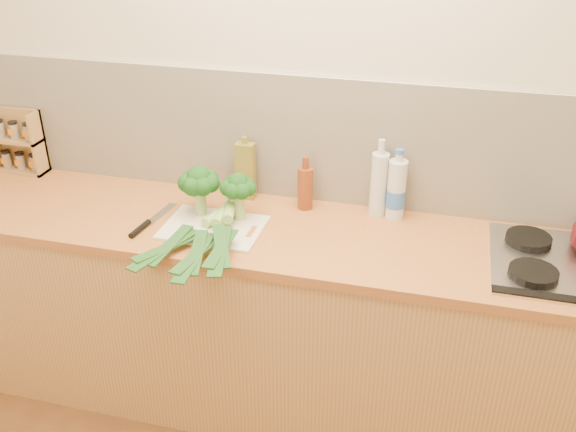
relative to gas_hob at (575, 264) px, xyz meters
name	(u,v)px	position (x,y,z in m)	size (l,w,h in m)	color
room_shell	(315,141)	(-1.02, 0.29, 0.26)	(3.50, 3.50, 3.50)	beige
counter	(297,322)	(-1.02, 0.00, -0.46)	(3.20, 0.62, 0.90)	tan
gas_hob	(575,264)	(0.00, 0.00, 0.00)	(0.58, 0.50, 0.04)	silver
chopping_board	(213,228)	(-1.35, -0.06, -0.01)	(0.39, 0.29, 0.01)	white
broccoli_left	(199,182)	(-1.43, 0.03, 0.14)	(0.17, 0.17, 0.21)	#9ABD6E
broccoli_right	(238,188)	(-1.27, 0.03, 0.13)	(0.14, 0.15, 0.20)	#9ABD6E
leek_front	(202,225)	(-1.38, -0.10, 0.02)	(0.25, 0.61, 0.04)	white
leek_mid	(216,223)	(-1.32, -0.10, 0.04)	(0.11, 0.69, 0.04)	white
leek_back	(227,223)	(-1.27, -0.12, 0.06)	(0.19, 0.60, 0.04)	white
chefs_knife	(145,225)	(-1.62, -0.11, -0.01)	(0.07, 0.32, 0.02)	silver
spice_rack	(19,144)	(-2.42, 0.25, 0.12)	(0.25, 0.10, 0.30)	tan
oil_tin	(245,171)	(-1.31, 0.24, 0.11)	(0.08, 0.05, 0.28)	olive
glass_bottle	(379,183)	(-0.74, 0.23, 0.12)	(0.07, 0.07, 0.33)	silver
amber_bottle	(305,187)	(-1.04, 0.21, 0.08)	(0.06, 0.06, 0.23)	brown
water_bottle	(396,191)	(-0.67, 0.22, 0.10)	(0.08, 0.08, 0.28)	silver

